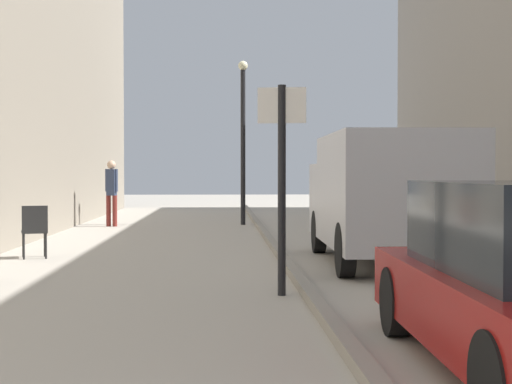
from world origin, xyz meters
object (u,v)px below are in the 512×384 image
(delivery_van, at_px, (386,194))
(cafe_chair_near_window, at_px, (35,228))
(lamp_post, at_px, (243,131))
(street_sign_post, at_px, (282,171))
(pedestrian_main_foreground, at_px, (112,188))

(delivery_van, relative_size, cafe_chair_near_window, 5.37)
(lamp_post, distance_m, cafe_chair_near_window, 9.76)
(lamp_post, xyz_separation_m, cafe_chair_near_window, (-3.94, -8.66, -2.18))
(street_sign_post, bearing_deg, lamp_post, -80.18)
(lamp_post, bearing_deg, pedestrian_main_foreground, -172.06)
(delivery_van, height_order, lamp_post, lamp_post)
(delivery_van, relative_size, lamp_post, 1.06)
(delivery_van, distance_m, lamp_post, 10.06)
(delivery_van, bearing_deg, street_sign_post, -120.76)
(delivery_van, distance_m, street_sign_post, 3.82)
(street_sign_post, height_order, lamp_post, lamp_post)
(street_sign_post, distance_m, cafe_chair_near_window, 5.97)
(pedestrian_main_foreground, xyz_separation_m, street_sign_post, (3.82, -12.42, 0.47))
(pedestrian_main_foreground, xyz_separation_m, lamp_post, (3.73, 0.52, 1.65))
(pedestrian_main_foreground, height_order, lamp_post, lamp_post)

